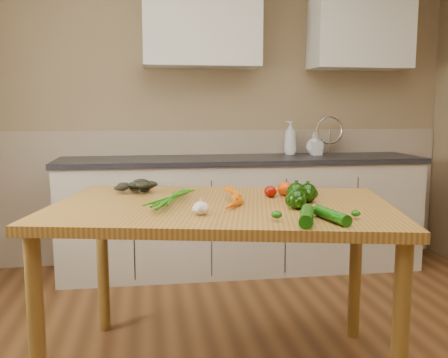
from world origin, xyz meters
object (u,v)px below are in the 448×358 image
pepper_b (308,193)px  zucchini_a (331,215)px  soap_bottle_b (317,145)px  tomato_a (270,192)px  pepper_a (296,193)px  tomato_c (308,192)px  soap_bottle_a (290,138)px  soap_bottle_c (315,143)px  table (222,223)px  zucchini_b (307,216)px  carrot_bunch (215,196)px  leafy_greens (135,183)px  garlic_bulb (201,208)px  tomato_b (285,189)px  pepper_c (297,200)px

pepper_b → zucchini_a: 0.40m
soap_bottle_b → tomato_a: soap_bottle_b is taller
pepper_a → tomato_c: size_ratio=1.45×
soap_bottle_a → soap_bottle_c: (0.20, -0.04, -0.05)m
table → tomato_a: tomato_a is taller
soap_bottle_c → zucchini_b: (-0.77, -2.15, -0.13)m
carrot_bunch → zucchini_b: 0.52m
carrot_bunch → leafy_greens: 0.52m
carrot_bunch → zucchini_b: size_ratio=1.25×
carrot_bunch → garlic_bulb: (-0.09, -0.22, -0.01)m
leafy_greens → soap_bottle_b: bearing=42.0°
garlic_bulb → zucchini_a: garlic_bulb is taller
tomato_b → pepper_b: bearing=-73.2°
garlic_bulb → soap_bottle_b: bearing=58.5°
soap_bottle_a → pepper_b: 1.83m
carrot_bunch → pepper_a: bearing=7.6°
soap_bottle_b → leafy_greens: soap_bottle_b is taller
soap_bottle_a → pepper_a: size_ratio=2.92×
pepper_b → tomato_a: size_ratio=1.41×
soap_bottle_c → garlic_bulb: bearing=-82.5°
tomato_c → table: bearing=-170.9°
garlic_bulb → pepper_c: (0.43, 0.06, 0.01)m
soap_bottle_b → pepper_c: 1.96m
soap_bottle_b → soap_bottle_c: 0.06m
tomato_a → zucchini_a: 0.56m
garlic_bulb → tomato_a: bearing=42.9°
soap_bottle_b → pepper_b: bearing=65.5°
tomato_b → zucchini_b: (-0.08, -0.60, -0.01)m
pepper_a → zucchini_b: (-0.08, -0.39, -0.02)m
soap_bottle_c → zucchini_b: soap_bottle_c is taller
pepper_c → pepper_a: bearing=74.4°
soap_bottle_a → zucchini_b: (-0.57, -2.18, -0.17)m
garlic_bulb → tomato_b: (0.47, 0.39, 0.01)m
carrot_bunch → pepper_c: (0.34, -0.16, 0.00)m
tomato_a → zucchini_b: (0.00, -0.57, -0.00)m
garlic_bulb → pepper_a: 0.50m
garlic_bulb → pepper_c: bearing=7.7°
garlic_bulb → tomato_a: size_ratio=1.07×
carrot_bunch → zucchini_b: bearing=-42.1°
pepper_c → zucchini_a: size_ratio=0.37×
tomato_b → soap_bottle_b: bearing=65.3°
carrot_bunch → leafy_greens: size_ratio=1.30×
pepper_b → pepper_c: 0.18m
zucchini_a → tomato_a: bearing=100.9°
tomato_c → zucchini_b: bearing=-108.9°
soap_bottle_b → leafy_greens: bearing=38.0°
garlic_bulb → zucchini_b: 0.44m
soap_bottle_c → pepper_c: bearing=-72.8°
tomato_a → zucchini_a: (0.11, -0.55, -0.01)m
table → pepper_a: pepper_a is taller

